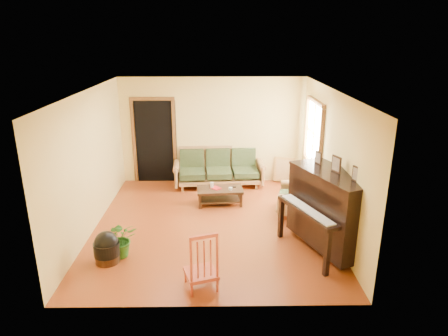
{
  "coord_description": "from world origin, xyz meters",
  "views": [
    {
      "loc": [
        0.15,
        -7.09,
        3.55
      ],
      "look_at": [
        0.24,
        0.2,
        1.1
      ],
      "focal_mm": 32.0,
      "sensor_mm": 36.0,
      "label": 1
    }
  ],
  "objects_px": {
    "coffee_table": "(220,196)",
    "piano": "(329,211)",
    "ceramic_crock": "(296,178)",
    "sofa": "(219,168)",
    "footstool": "(107,251)",
    "armchair": "(295,194)",
    "red_chair": "(201,259)",
    "potted_plant": "(120,239)"
  },
  "relations": [
    {
      "from": "piano",
      "to": "ceramic_crock",
      "type": "distance_m",
      "value": 3.24
    },
    {
      "from": "sofa",
      "to": "footstool",
      "type": "bearing_deg",
      "value": -121.97
    },
    {
      "from": "sofa",
      "to": "red_chair",
      "type": "relative_size",
      "value": 2.26
    },
    {
      "from": "red_chair",
      "to": "coffee_table",
      "type": "bearing_deg",
      "value": 66.59
    },
    {
      "from": "armchair",
      "to": "piano",
      "type": "relative_size",
      "value": 0.54
    },
    {
      "from": "coffee_table",
      "to": "ceramic_crock",
      "type": "height_order",
      "value": "coffee_table"
    },
    {
      "from": "sofa",
      "to": "potted_plant",
      "type": "distance_m",
      "value": 3.67
    },
    {
      "from": "coffee_table",
      "to": "footstool",
      "type": "xyz_separation_m",
      "value": [
        -1.85,
        -2.34,
        0.02
      ]
    },
    {
      "from": "footstool",
      "to": "ceramic_crock",
      "type": "relative_size",
      "value": 1.52
    },
    {
      "from": "sofa",
      "to": "ceramic_crock",
      "type": "bearing_deg",
      "value": -0.6
    },
    {
      "from": "coffee_table",
      "to": "footstool",
      "type": "bearing_deg",
      "value": -128.38
    },
    {
      "from": "red_chair",
      "to": "footstool",
      "type": "bearing_deg",
      "value": 137.48
    },
    {
      "from": "armchair",
      "to": "potted_plant",
      "type": "bearing_deg",
      "value": -139.44
    },
    {
      "from": "coffee_table",
      "to": "ceramic_crock",
      "type": "distance_m",
      "value": 2.27
    },
    {
      "from": "coffee_table",
      "to": "piano",
      "type": "relative_size",
      "value": 0.62
    },
    {
      "from": "piano",
      "to": "ceramic_crock",
      "type": "bearing_deg",
      "value": 66.63
    },
    {
      "from": "armchair",
      "to": "footstool",
      "type": "height_order",
      "value": "armchair"
    },
    {
      "from": "coffee_table",
      "to": "piano",
      "type": "distance_m",
      "value": 2.74
    },
    {
      "from": "potted_plant",
      "to": "armchair",
      "type": "bearing_deg",
      "value": 27.1
    },
    {
      "from": "sofa",
      "to": "ceramic_crock",
      "type": "height_order",
      "value": "sofa"
    },
    {
      "from": "coffee_table",
      "to": "red_chair",
      "type": "distance_m",
      "value": 3.08
    },
    {
      "from": "sofa",
      "to": "red_chair",
      "type": "height_order",
      "value": "red_chair"
    },
    {
      "from": "ceramic_crock",
      "to": "potted_plant",
      "type": "bearing_deg",
      "value": -136.43
    },
    {
      "from": "red_chair",
      "to": "potted_plant",
      "type": "bearing_deg",
      "value": 128.93
    },
    {
      "from": "ceramic_crock",
      "to": "sofa",
      "type": "bearing_deg",
      "value": -176.5
    },
    {
      "from": "footstool",
      "to": "piano",
      "type": "bearing_deg",
      "value": 5.93
    },
    {
      "from": "ceramic_crock",
      "to": "red_chair",
      "type": "bearing_deg",
      "value": -117.04
    },
    {
      "from": "sofa",
      "to": "footstool",
      "type": "xyz_separation_m",
      "value": [
        -1.83,
        -3.46,
        -0.26
      ]
    },
    {
      "from": "armchair",
      "to": "potted_plant",
      "type": "xyz_separation_m",
      "value": [
        -3.21,
        -1.64,
        -0.11
      ]
    },
    {
      "from": "footstool",
      "to": "ceramic_crock",
      "type": "height_order",
      "value": "footstool"
    },
    {
      "from": "red_chair",
      "to": "ceramic_crock",
      "type": "distance_m",
      "value": 4.83
    },
    {
      "from": "coffee_table",
      "to": "sofa",
      "type": "bearing_deg",
      "value": 91.11
    },
    {
      "from": "armchair",
      "to": "ceramic_crock",
      "type": "height_order",
      "value": "armchair"
    },
    {
      "from": "armchair",
      "to": "red_chair",
      "type": "relative_size",
      "value": 0.9
    },
    {
      "from": "piano",
      "to": "red_chair",
      "type": "relative_size",
      "value": 1.68
    },
    {
      "from": "sofa",
      "to": "potted_plant",
      "type": "relative_size",
      "value": 3.37
    },
    {
      "from": "armchair",
      "to": "potted_plant",
      "type": "height_order",
      "value": "armchair"
    },
    {
      "from": "red_chair",
      "to": "ceramic_crock",
      "type": "relative_size",
      "value": 3.43
    },
    {
      "from": "sofa",
      "to": "coffee_table",
      "type": "bearing_deg",
      "value": -92.98
    },
    {
      "from": "sofa",
      "to": "ceramic_crock",
      "type": "distance_m",
      "value": 1.95
    },
    {
      "from": "coffee_table",
      "to": "footstool",
      "type": "height_order",
      "value": "footstool"
    },
    {
      "from": "piano",
      "to": "ceramic_crock",
      "type": "relative_size",
      "value": 5.74
    }
  ]
}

